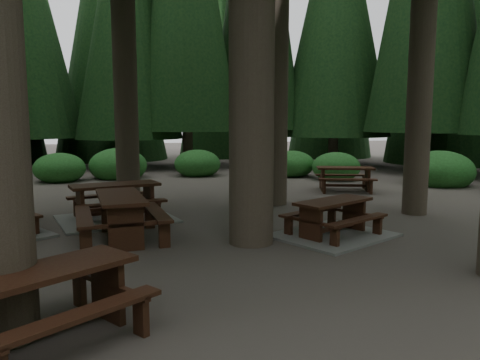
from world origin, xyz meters
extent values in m
plane|color=#4D443E|center=(0.00, 0.00, 0.00)|extent=(80.00, 80.00, 0.00)
cube|color=gray|center=(2.53, 0.30, 0.03)|extent=(2.81, 2.65, 0.05)
cube|color=#381510|center=(2.53, 0.30, 0.72)|extent=(1.84, 1.40, 0.06)
cube|color=#381510|center=(2.26, 0.81, 0.43)|extent=(1.64, 1.02, 0.05)
cube|color=#381510|center=(2.80, -0.21, 0.43)|extent=(1.64, 1.02, 0.05)
cube|color=#381510|center=(1.92, -0.03, 0.35)|extent=(0.31, 0.50, 0.69)
cube|color=#381510|center=(1.92, -0.03, 0.40)|extent=(0.72, 1.27, 0.06)
cube|color=#381510|center=(3.14, 0.62, 0.35)|extent=(0.31, 0.50, 0.69)
cube|color=#381510|center=(3.14, 0.62, 0.40)|extent=(0.72, 1.27, 0.06)
cube|color=#381510|center=(2.53, 0.30, 0.17)|extent=(1.31, 0.74, 0.08)
cube|color=#381510|center=(-1.63, 0.97, 0.86)|extent=(1.05, 2.15, 0.07)
cube|color=#381510|center=(-2.31, 0.88, 0.52)|extent=(0.54, 2.08, 0.06)
cube|color=#381510|center=(-0.94, 1.05, 0.52)|extent=(0.54, 2.08, 0.06)
cube|color=#381510|center=(-1.52, 0.15, 0.41)|extent=(0.64, 0.17, 0.83)
cube|color=#381510|center=(-1.52, 0.15, 0.48)|extent=(1.66, 0.30, 0.07)
cube|color=#381510|center=(-1.73, 1.79, 0.41)|extent=(0.64, 0.17, 0.83)
cube|color=#381510|center=(-1.73, 1.79, 0.48)|extent=(1.66, 0.30, 0.07)
cube|color=#381510|center=(-1.63, 0.97, 0.21)|extent=(0.30, 1.72, 0.09)
cube|color=gray|center=(-1.78, 2.91, 0.03)|extent=(3.01, 2.70, 0.05)
cube|color=#381510|center=(-1.78, 2.91, 0.83)|extent=(2.12, 1.27, 0.07)
cube|color=#381510|center=(-1.96, 3.55, 0.50)|extent=(1.99, 0.79, 0.06)
cube|color=#381510|center=(-1.61, 2.27, 0.50)|extent=(1.99, 0.79, 0.06)
cube|color=#381510|center=(-2.55, 2.70, 0.40)|extent=(0.25, 0.61, 0.80)
cube|color=#381510|center=(-2.55, 2.70, 0.46)|extent=(0.51, 1.57, 0.07)
cube|color=#381510|center=(-1.02, 3.12, 0.40)|extent=(0.25, 0.61, 0.80)
cube|color=#381510|center=(-1.02, 3.12, 0.46)|extent=(0.51, 1.57, 0.07)
cube|color=#381510|center=(-1.78, 2.91, 0.20)|extent=(1.62, 0.52, 0.09)
cube|color=#381510|center=(5.47, 5.88, 0.76)|extent=(1.96, 1.24, 0.06)
cube|color=#381510|center=(5.65, 6.46, 0.46)|extent=(1.82, 0.80, 0.05)
cube|color=#381510|center=(5.28, 5.30, 0.46)|extent=(1.82, 0.80, 0.05)
cube|color=#381510|center=(4.77, 6.11, 0.37)|extent=(0.25, 0.56, 0.73)
cube|color=#381510|center=(4.77, 6.11, 0.43)|extent=(0.53, 1.43, 0.06)
cube|color=#381510|center=(6.16, 5.66, 0.37)|extent=(0.25, 0.56, 0.73)
cube|color=#381510|center=(6.16, 5.66, 0.43)|extent=(0.53, 1.43, 0.06)
cube|color=#381510|center=(5.47, 5.88, 0.18)|extent=(1.48, 0.54, 0.08)
cube|color=#381510|center=(-2.30, -3.22, 0.78)|extent=(1.93, 1.69, 0.06)
cube|color=#381510|center=(-2.67, -2.72, 0.47)|extent=(1.65, 1.32, 0.05)
cube|color=#381510|center=(-1.94, -3.72, 0.47)|extent=(1.65, 1.32, 0.05)
cube|color=#381510|center=(-1.71, -2.78, 0.37)|extent=(0.41, 0.51, 0.75)
cube|color=#381510|center=(-1.71, -2.78, 0.43)|extent=(0.96, 1.26, 0.06)
cube|color=#381510|center=(-2.30, -3.22, 0.19)|extent=(1.30, 0.99, 0.08)
cube|color=#381510|center=(-3.72, 2.22, 0.42)|extent=(1.14, 1.51, 0.05)
cube|color=#381510|center=(-3.80, 1.35, 0.33)|extent=(0.46, 0.35, 0.67)
cube|color=#381510|center=(-3.80, 1.35, 0.39)|extent=(1.15, 0.83, 0.06)
ellipsoid|color=#235B1F|center=(9.44, 6.45, 0.40)|extent=(2.42, 2.42, 1.49)
ellipsoid|color=#235B1F|center=(6.43, 8.69, 0.40)|extent=(1.90, 1.90, 1.17)
ellipsoid|color=#235B1F|center=(5.14, 10.17, 0.40)|extent=(1.84, 1.84, 1.13)
ellipsoid|color=#235B1F|center=(1.30, 11.25, 0.40)|extent=(1.95, 1.95, 1.20)
ellipsoid|color=#235B1F|center=(-1.94, 11.21, 0.40)|extent=(2.31, 2.31, 1.42)
ellipsoid|color=#235B1F|center=(-4.09, 10.56, 0.40)|extent=(1.93, 1.93, 1.19)
cone|color=black|center=(8.89, 14.45, 8.24)|extent=(5.73, 5.73, 13.48)
cone|color=black|center=(-1.44, 15.36, 7.89)|extent=(5.17, 5.17, 12.91)
cone|color=black|center=(11.00, 19.74, 9.51)|extent=(5.26, 5.26, 19.02)
cone|color=black|center=(4.25, 21.60, 8.07)|extent=(5.34, 5.34, 16.14)
cone|color=black|center=(-2.52, 20.86, 8.43)|extent=(6.57, 6.57, 16.86)
camera|label=1|loc=(-1.38, -8.27, 2.34)|focal=35.00mm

